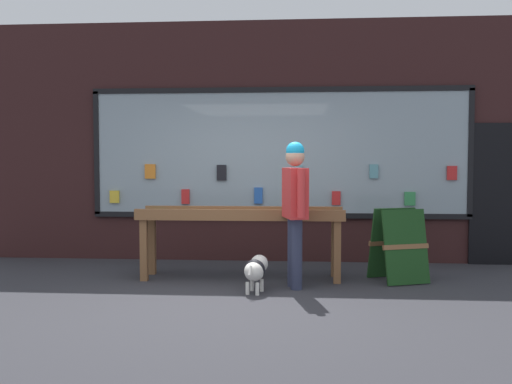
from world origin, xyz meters
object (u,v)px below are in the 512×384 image
(display_table_main, at_px, (241,222))
(person_browsing, at_px, (295,202))
(small_dog, at_px, (256,269))
(sandwich_board_sign, at_px, (398,245))

(display_table_main, relative_size, person_browsing, 1.51)
(person_browsing, xyz_separation_m, small_dog, (-0.45, -0.26, -0.78))
(person_browsing, height_order, sandwich_board_sign, person_browsing)
(display_table_main, relative_size, small_dog, 4.84)
(display_table_main, distance_m, small_dog, 0.93)
(display_table_main, bearing_deg, small_dog, -71.58)
(person_browsing, distance_m, sandwich_board_sign, 1.53)
(person_browsing, bearing_deg, small_dog, 105.84)
(small_dog, bearing_deg, person_browsing, -49.12)
(display_table_main, bearing_deg, person_browsing, -34.94)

